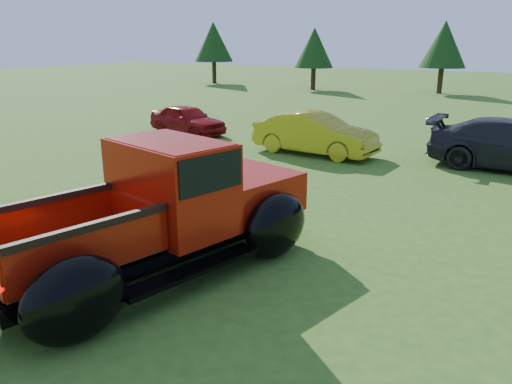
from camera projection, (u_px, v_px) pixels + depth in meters
name	position (u px, v px, depth m)	size (l,w,h in m)	color
ground	(255.00, 256.00, 8.90)	(120.00, 120.00, 0.00)	#315618
tree_far_west	(214.00, 42.00, 43.27)	(3.33, 3.33, 5.20)	#332114
tree_west	(314.00, 48.00, 37.70)	(2.94, 2.94, 4.60)	#332114
tree_mid_left	(444.00, 44.00, 34.89)	(3.20, 3.20, 5.00)	#332114
pickup_truck	(173.00, 207.00, 8.36)	(3.83, 6.10, 2.14)	black
show_car_red	(187.00, 120.00, 20.22)	(1.40, 3.49, 1.19)	maroon
show_car_yellow	(315.00, 134.00, 16.66)	(1.46, 4.18, 1.38)	#ACA117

